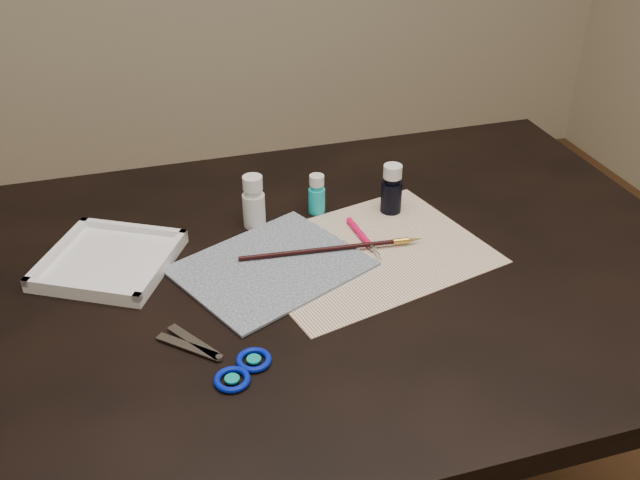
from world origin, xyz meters
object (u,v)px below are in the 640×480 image
object	(u,v)px
canvas	(271,267)
scissors	(207,356)
paint_bottle_navy	(392,189)
palette_tray	(109,260)
paint_bottle_white	(254,201)
paper	(367,253)
paint_bottle_cyan	(317,194)

from	to	relation	value
canvas	scissors	xyz separation A→B (m)	(-0.14, -0.19, 0.00)
paint_bottle_navy	palette_tray	bearing A→B (deg)	-176.15
paint_bottle_navy	canvas	bearing A→B (deg)	-155.08
paint_bottle_white	scissors	size ratio (longest dim) A/B	0.51
palette_tray	paper	bearing A→B (deg)	-11.61
paint_bottle_cyan	scissors	xyz separation A→B (m)	(-0.26, -0.34, -0.03)
paper	canvas	bearing A→B (deg)	179.64
paper	canvas	xyz separation A→B (m)	(-0.17, 0.00, 0.00)
canvas	paint_bottle_cyan	bearing A→B (deg)	51.57
canvas	paint_bottle_white	xyz separation A→B (m)	(0.00, 0.14, 0.05)
paper	scissors	distance (m)	0.35
paper	paint_bottle_cyan	distance (m)	0.17
paper	canvas	distance (m)	0.17
paint_bottle_navy	paint_bottle_white	bearing A→B (deg)	174.56
paint_bottle_white	scissors	world-z (taller)	paint_bottle_white
paper	paint_bottle_white	distance (m)	0.22
palette_tray	paint_bottle_navy	bearing A→B (deg)	3.85
paint_bottle_white	paint_bottle_navy	xyz separation A→B (m)	(0.25, -0.02, -0.00)
paper	scissors	xyz separation A→B (m)	(-0.30, -0.19, 0.00)
paper	canvas	size ratio (longest dim) A/B	1.37
canvas	paint_bottle_cyan	distance (m)	0.20
scissors	paint_bottle_white	bearing A→B (deg)	-69.28
paper	paint_bottle_navy	size ratio (longest dim) A/B	4.09
paint_bottle_cyan	canvas	bearing A→B (deg)	-128.43
canvas	paper	bearing A→B (deg)	-0.36
paint_bottle_navy	scissors	size ratio (longest dim) A/B	0.50
canvas	paint_bottle_navy	xyz separation A→B (m)	(0.26, 0.12, 0.04)
paint_bottle_cyan	palette_tray	distance (m)	0.38
paint_bottle_navy	scissors	xyz separation A→B (m)	(-0.39, -0.31, -0.04)
paint_bottle_white	paper	bearing A→B (deg)	-41.69
canvas	paint_bottle_cyan	size ratio (longest dim) A/B	3.75
paint_bottle_navy	scissors	bearing A→B (deg)	-141.96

